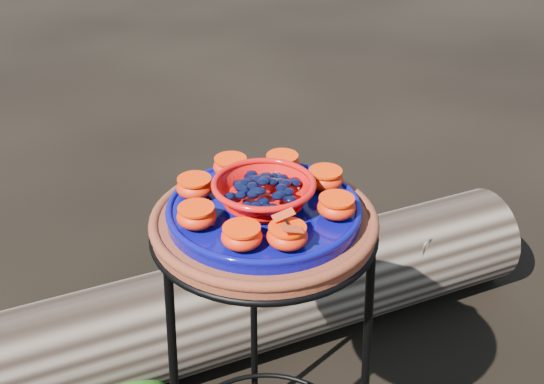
{
  "coord_description": "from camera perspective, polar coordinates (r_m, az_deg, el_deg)",
  "views": [
    {
      "loc": [
        -0.12,
        -1.0,
        1.37
      ],
      "look_at": [
        0.01,
        0.0,
        0.78
      ],
      "focal_mm": 45.0,
      "sensor_mm": 36.0,
      "label": 1
    }
  ],
  "objects": [
    {
      "name": "red_bowl",
      "position": [
        1.16,
        -0.69,
        -0.19
      ],
      "size": [
        0.17,
        0.17,
        0.05
      ],
      "primitive_type": null,
      "color": "#C10C09",
      "rests_on": "cobalt_plate"
    },
    {
      "name": "orange_half_5",
      "position": [
        1.2,
        -6.48,
        0.4
      ],
      "size": [
        0.07,
        0.07,
        0.04
      ],
      "primitive_type": "ellipsoid",
      "color": "#C01A00",
      "rests_on": "cobalt_plate"
    },
    {
      "name": "orange_half_3",
      "position": [
        1.27,
        0.86,
        2.39
      ],
      "size": [
        0.07,
        0.07,
        0.04
      ],
      "primitive_type": "ellipsoid",
      "color": "#C01A00",
      "rests_on": "cobalt_plate"
    },
    {
      "name": "foliage_back",
      "position": [
        2.0,
        -7.49,
        -9.85
      ],
      "size": [
        0.34,
        0.34,
        0.17
      ],
      "primitive_type": "ellipsoid",
      "color": "#174610",
      "rests_on": "ground"
    },
    {
      "name": "plant_stand",
      "position": [
        1.43,
        -0.58,
        -15.11
      ],
      "size": [
        0.44,
        0.44,
        0.7
      ],
      "primitive_type": null,
      "color": "black",
      "rests_on": "ground"
    },
    {
      "name": "driftwood_log",
      "position": [
        1.94,
        -0.28,
        -8.65
      ],
      "size": [
        1.61,
        0.84,
        0.29
      ],
      "primitive_type": null,
      "rotation": [
        0.0,
        0.0,
        0.29
      ],
      "color": "black",
      "rests_on": "ground"
    },
    {
      "name": "orange_half_6",
      "position": [
        1.12,
        -6.34,
        -2.05
      ],
      "size": [
        0.07,
        0.07,
        0.04
      ],
      "primitive_type": "ellipsoid",
      "color": "#C01A00",
      "rests_on": "cobalt_plate"
    },
    {
      "name": "butterfly",
      "position": [
        1.05,
        1.3,
        -2.61
      ],
      "size": [
        0.08,
        0.06,
        0.01
      ],
      "primitive_type": null,
      "rotation": [
        0.0,
        0.0,
        0.16
      ],
      "color": "red",
      "rests_on": "orange_half_0"
    },
    {
      "name": "orange_half_2",
      "position": [
        1.23,
        4.47,
        1.09
      ],
      "size": [
        0.07,
        0.07,
        0.04
      ],
      "primitive_type": "ellipsoid",
      "color": "#C01A00",
      "rests_on": "cobalt_plate"
    },
    {
      "name": "orange_half_1",
      "position": [
        1.14,
        5.4,
        -1.26
      ],
      "size": [
        0.07,
        0.07,
        0.04
      ],
      "primitive_type": "ellipsoid",
      "color": "#C01A00",
      "rests_on": "cobalt_plate"
    },
    {
      "name": "orange_half_0",
      "position": [
        1.07,
        1.29,
        -3.72
      ],
      "size": [
        0.07,
        0.07,
        0.04
      ],
      "primitive_type": "ellipsoid",
      "color": "#C01A00",
      "rests_on": "cobalt_plate"
    },
    {
      "name": "terracotta_saucer",
      "position": [
        1.2,
        -0.67,
        -2.73
      ],
      "size": [
        0.39,
        0.39,
        0.03
      ],
      "primitive_type": "cylinder",
      "color": "#4B1A14",
      "rests_on": "plant_stand"
    },
    {
      "name": "cobalt_plate",
      "position": [
        1.18,
        -0.68,
        -1.63
      ],
      "size": [
        0.34,
        0.34,
        0.02
      ],
      "primitive_type": "cylinder",
      "color": "#080956",
      "rests_on": "terracotta_saucer"
    },
    {
      "name": "orange_half_7",
      "position": [
        1.07,
        -2.55,
        -3.76
      ],
      "size": [
        0.07,
        0.07,
        0.04
      ],
      "primitive_type": "ellipsoid",
      "color": "#C01A00",
      "rests_on": "cobalt_plate"
    },
    {
      "name": "glass_gems",
      "position": [
        1.15,
        -0.7,
        1.3
      ],
      "size": [
        0.13,
        0.13,
        0.02
      ],
      "primitive_type": null,
      "color": "black",
      "rests_on": "red_bowl"
    },
    {
      "name": "orange_half_4",
      "position": [
        1.27,
        -3.48,
        2.13
      ],
      "size": [
        0.07,
        0.07,
        0.04
      ],
      "primitive_type": "ellipsoid",
      "color": "#C01A00",
      "rests_on": "cobalt_plate"
    }
  ]
}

